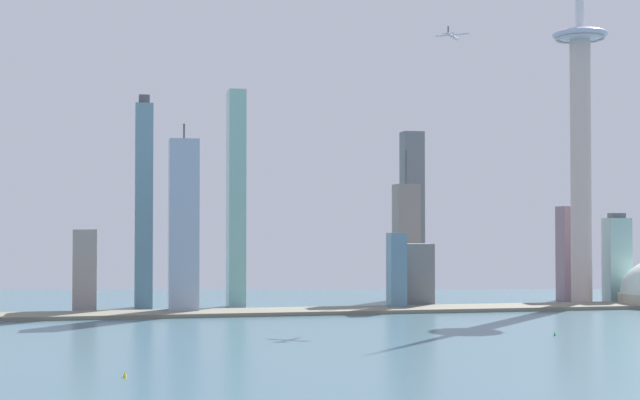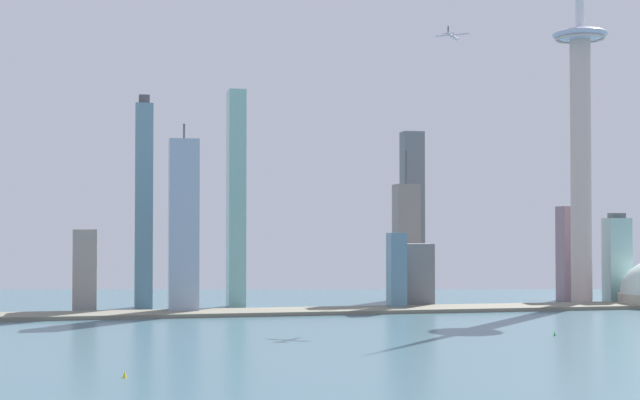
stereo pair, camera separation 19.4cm
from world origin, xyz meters
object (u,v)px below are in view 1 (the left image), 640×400
object	(u,v)px
skyscraper_2	(412,215)
skyscraper_9	(144,204)
channel_buoy_0	(555,334)
airplane	(452,36)
skyscraper_6	(236,198)
skyscraper_0	(184,226)
skyscraper_1	(85,270)
skyscraper_8	(617,259)
skyscraper_7	(397,271)
skyscraper_5	(573,253)
skyscraper_3	(406,243)
observation_tower	(581,117)
skyscraper_4	(415,275)
channel_buoy_2	(125,374)

from	to	relation	value
skyscraper_2	skyscraper_9	size ratio (longest dim) A/B	0.88
channel_buoy_0	airplane	bearing A→B (deg)	90.10
skyscraper_6	skyscraper_9	world-z (taller)	skyscraper_6
skyscraper_0	skyscraper_1	bearing A→B (deg)	155.64
skyscraper_1	skyscraper_8	xyz separation A→B (m)	(451.18, 2.61, 5.59)
skyscraper_6	skyscraper_8	xyz separation A→B (m)	(331.86, -15.32, -51.31)
skyscraper_0	skyscraper_7	size ratio (longest dim) A/B	2.36
skyscraper_1	skyscraper_5	xyz separation A→B (m)	(419.29, 22.17, 10.02)
skyscraper_2	channel_buoy_0	size ratio (longest dim) A/B	60.22
skyscraper_3	skyscraper_8	xyz separation A→B (m)	(182.69, -28.89, -13.86)
skyscraper_6	airplane	xyz separation A→B (m)	(163.94, -64.16, 127.96)
skyscraper_8	skyscraper_0	bearing A→B (deg)	-174.57
skyscraper_7	channel_buoy_0	world-z (taller)	skyscraper_7
observation_tower	skyscraper_8	xyz separation A→B (m)	(44.16, 20.94, -120.73)
skyscraper_6	airplane	world-z (taller)	airplane
skyscraper_7	skyscraper_9	distance (m)	210.38
skyscraper_0	skyscraper_7	distance (m)	170.50
skyscraper_2	skyscraper_1	bearing A→B (deg)	-166.68
skyscraper_2	skyscraper_5	world-z (taller)	skyscraper_2
skyscraper_4	airplane	size ratio (longest dim) A/B	2.20
skyscraper_6	skyscraper_2	bearing A→B (deg)	16.65
skyscraper_5	skyscraper_9	xyz separation A→B (m)	(-374.31, 0.24, 41.78)
skyscraper_3	airplane	world-z (taller)	airplane
observation_tower	airplane	bearing A→B (deg)	-167.29
observation_tower	skyscraper_7	size ratio (longest dim) A/B	5.88
skyscraper_2	skyscraper_8	world-z (taller)	skyscraper_2
channel_buoy_0	skyscraper_1	bearing A→B (deg)	141.58
channel_buoy_0	skyscraper_2	bearing A→B (deg)	89.69
skyscraper_8	observation_tower	bearing A→B (deg)	-154.63
skyscraper_1	skyscraper_6	distance (m)	133.41
skyscraper_8	skyscraper_7	bearing A→B (deg)	-169.93
observation_tower	skyscraper_3	xyz separation A→B (m)	(-138.53, 49.83, -106.87)
observation_tower	skyscraper_0	world-z (taller)	observation_tower
skyscraper_5	observation_tower	bearing A→B (deg)	-106.86
skyscraper_1	skyscraper_4	distance (m)	263.66
observation_tower	skyscraper_6	distance (m)	298.16
skyscraper_3	airplane	bearing A→B (deg)	-79.24
channel_buoy_0	skyscraper_9	bearing A→B (deg)	133.97
airplane	skyscraper_9	bearing A→B (deg)	110.93
skyscraper_7	skyscraper_9	bearing A→B (deg)	163.66
skyscraper_9	channel_buoy_2	distance (m)	366.62
airplane	observation_tower	bearing A→B (deg)	-40.29
skyscraper_4	skyscraper_7	bearing A→B (deg)	-132.97
skyscraper_9	channel_buoy_2	size ratio (longest dim) A/B	60.04
channel_buoy_0	channel_buoy_2	bearing A→B (deg)	-156.69
skyscraper_3	channel_buoy_2	bearing A→B (deg)	-123.18
observation_tower	channel_buoy_0	distance (m)	287.23
skyscraper_4	skyscraper_6	size ratio (longest dim) A/B	0.29
observation_tower	skyscraper_2	size ratio (longest dim) A/B	2.36
skyscraper_2	skyscraper_7	distance (m)	120.62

